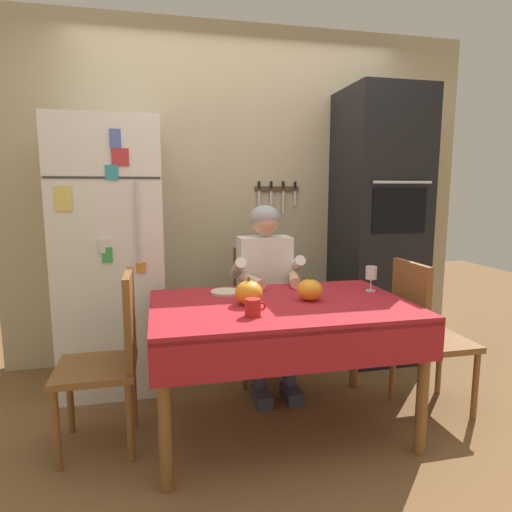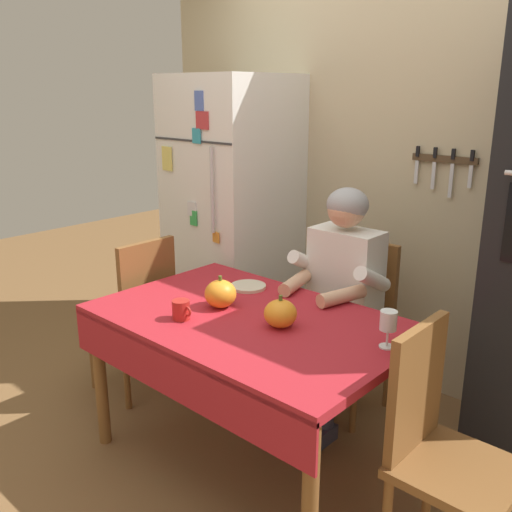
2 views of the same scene
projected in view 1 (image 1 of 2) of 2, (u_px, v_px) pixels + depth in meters
The scene contains 14 objects.
ground_plane at pixel (284, 437), 2.39m from camera, with size 10.00×10.00×0.00m, color brown.
back_wall_assembly at pixel (245, 196), 3.50m from camera, with size 3.70×0.13×2.60m.
refrigerator at pixel (113, 256), 2.97m from camera, with size 0.68×0.71×1.80m.
wall_oven at pixel (378, 228), 3.42m from camera, with size 0.60×0.64×2.10m.
dining_table at pixel (282, 318), 2.36m from camera, with size 1.40×0.90×0.74m.
chair_behind_person at pixel (260, 306), 3.16m from camera, with size 0.40×0.40×0.93m.
seated_person at pixel (267, 281), 2.95m from camera, with size 0.47×0.55×1.25m.
chair_left_side at pixel (111, 353), 2.25m from camera, with size 0.40×0.40×0.93m.
chair_right_side at pixel (424, 330), 2.61m from camera, with size 0.40×0.40×0.93m.
coffee_mug at pixel (253, 307), 2.10m from camera, with size 0.11×0.08×0.09m.
wine_glass at pixel (371, 274), 2.62m from camera, with size 0.07×0.07×0.15m.
pumpkin_large at pixel (249, 293), 2.32m from camera, with size 0.15×0.15×0.15m.
pumpkin_medium at pixel (310, 290), 2.41m from camera, with size 0.14×0.14×0.14m.
serving_tray at pixel (226, 292), 2.57m from camera, with size 0.18×0.18×0.02m, color beige.
Camera 1 is at (-0.64, -2.12, 1.35)m, focal length 30.44 mm.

